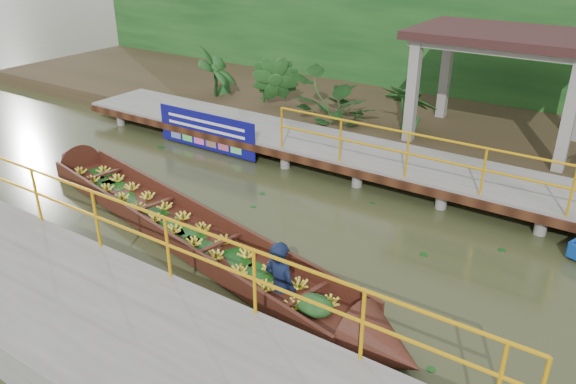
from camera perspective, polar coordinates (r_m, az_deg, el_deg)
The scene contains 9 objects.
ground at distance 11.49m, azimuth -3.71°, elevation -2.93°, with size 80.00×80.00×0.00m, color #2E3219.
land_strip at distance 17.48m, azimuth 11.43°, elevation 7.50°, with size 30.00×8.00×0.45m, color #2E2717.
far_dock at distance 13.90m, azimuth 4.90°, elevation 4.37°, with size 16.00×2.06×1.66m.
near_dock at distance 8.24m, azimuth -16.35°, elevation -14.36°, with size 18.00×2.40×1.73m.
pavilion at distance 14.87m, azimuth 21.33°, elevation 13.55°, with size 4.40×3.00×3.00m.
foliage_backdrop at distance 19.33m, azimuth 14.93°, elevation 14.30°, with size 30.00×0.80×4.00m, color #123915.
vendor_boat at distance 10.81m, azimuth -9.66°, elevation -3.80°, with size 10.83×3.28×2.22m.
blue_banner at distance 15.01m, azimuth -8.33°, elevation 6.12°, with size 3.22×0.04×1.01m.
tropical_plants at distance 14.99m, azimuth 10.77°, elevation 8.57°, with size 14.23×1.23×1.53m.
Camera 1 is at (6.24, -7.97, 5.43)m, focal length 35.00 mm.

